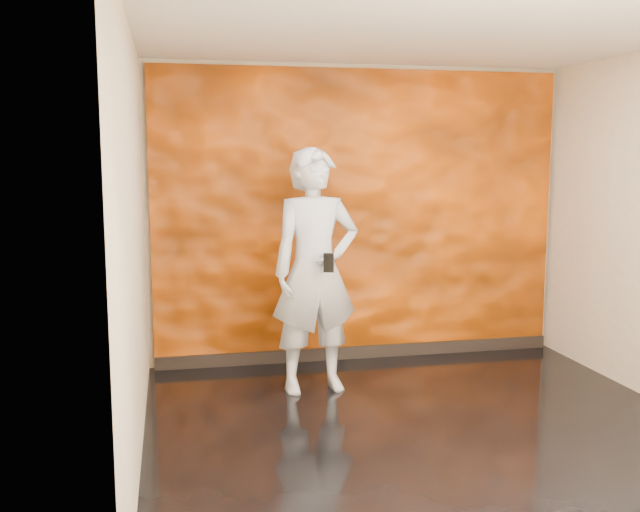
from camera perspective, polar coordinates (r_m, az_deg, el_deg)
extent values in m
cube|color=black|center=(5.29, 8.79, -13.79)|extent=(4.00, 4.00, 0.01)
cube|color=#BFB193|center=(6.84, 3.11, 3.37)|extent=(4.00, 0.02, 2.80)
cube|color=#BFB193|center=(3.19, 22.17, -2.59)|extent=(4.00, 0.02, 2.80)
cube|color=#BFB193|center=(4.62, -14.66, 0.88)|extent=(0.02, 4.00, 2.80)
cube|color=white|center=(4.99, 9.51, 17.68)|extent=(4.00, 4.00, 0.01)
cube|color=#F85C03|center=(6.81, 3.20, 3.17)|extent=(3.90, 0.06, 2.75)
cube|color=black|center=(7.00, 3.20, -7.68)|extent=(3.90, 0.04, 0.12)
imported|color=#9397A2|center=(5.88, -0.37, -1.21)|extent=(0.79, 0.56, 2.02)
cube|color=black|center=(5.60, 0.69, -0.55)|extent=(0.08, 0.05, 0.15)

